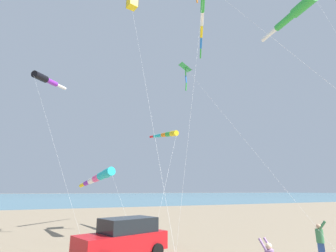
{
  "coord_description": "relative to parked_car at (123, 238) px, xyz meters",
  "views": [
    {
      "loc": [
        6.74,
        -8.05,
        3.18
      ],
      "look_at": [
        -11.24,
        -0.34,
        7.99
      ],
      "focal_mm": 28.01,
      "sensor_mm": 36.0,
      "label": 1
    }
  ],
  "objects": [
    {
      "name": "kite_windsock_magenta_far_left",
      "position": [
        -7.11,
        -0.23,
        3.2
      ],
      "size": [
        10.65,
        2.17,
        4.81
      ],
      "color": "#1EB7C6",
      "rests_on": "ground_plane"
    },
    {
      "name": "kite_delta_orange_high_right",
      "position": [
        -5.02,
        6.21,
        12.47
      ],
      "size": [
        11.14,
        3.11,
        13.85
      ],
      "color": "green",
      "rests_on": "ground_plane"
    },
    {
      "name": "kite_windsock_long_streamer_left",
      "position": [
        -13.02,
        -4.95,
        12.67
      ],
      "size": [
        12.83,
        4.77,
        14.09
      ],
      "color": "black",
      "rests_on": "ground_plane"
    },
    {
      "name": "parked_car",
      "position": [
        0.0,
        0.0,
        0.0
      ],
      "size": [
        3.1,
        4.66,
        1.85
      ],
      "color": "red",
      "rests_on": "ground_plane"
    },
    {
      "name": "kite_windsock_striped_overhead",
      "position": [
        -0.57,
        14.53,
        17.17
      ],
      "size": [
        15.41,
        9.2,
        18.55
      ],
      "color": "green",
      "rests_on": "ground_plane"
    },
    {
      "name": "ocean_water_strip",
      "position": [
        -158.39,
        4.69,
        -0.95
      ],
      "size": [
        240.0,
        600.0,
        0.01
      ],
      "primitive_type": "cube",
      "color": "teal",
      "rests_on": "ground_plane"
    },
    {
      "name": "kite_windsock_black_fish_shape",
      "position": [
        -6.05,
        8.58,
        18.25
      ],
      "size": [
        11.59,
        8.7,
        20.16
      ],
      "color": "green",
      "rests_on": "ground_plane"
    },
    {
      "name": "kite_windsock_checkered_midright",
      "position": [
        -7.39,
        5.34,
        6.97
      ],
      "size": [
        8.29,
        3.7,
        8.31
      ],
      "color": "yellow",
      "rests_on": "ground_plane"
    },
    {
      "name": "person_adult_flyer",
      "position": [
        3.89,
        8.6,
        0.01
      ],
      "size": [
        0.63,
        0.61,
        1.76
      ],
      "color": "#335199",
      "rests_on": "ground_plane"
    }
  ]
}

